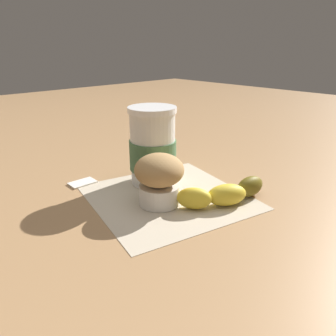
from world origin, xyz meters
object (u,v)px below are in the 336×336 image
Objects in this scene: muffin at (159,177)px; coffee_cup at (153,148)px; sugar_packet at (82,182)px; banana at (225,193)px.

coffee_cup is at bearing 145.36° from muffin.
sugar_packet is at bearing -130.84° from coffee_cup.
muffin reaches higher than sugar_packet.
coffee_cup is 1.68× the size of muffin.
muffin is at bearing 17.02° from sugar_packet.
sugar_packet is (-0.09, -0.10, -0.07)m from coffee_cup.
coffee_cup reaches higher than muffin.
muffin is at bearing -133.21° from banana.
banana is (0.15, 0.03, -0.05)m from coffee_cup.
coffee_cup is at bearing 49.16° from sugar_packet.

